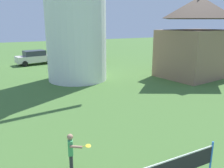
% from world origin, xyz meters
% --- Properties ---
extents(player_far, '(0.71, 0.67, 1.26)m').
position_xyz_m(player_far, '(-1.24, 4.59, 0.72)').
color(player_far, '#333338').
rests_on(player_far, ground_plane).
extents(parked_car_cream, '(4.24, 2.38, 1.56)m').
position_xyz_m(parked_car_cream, '(1.10, 25.49, 0.81)').
color(parked_car_cream, silver).
rests_on(parked_car_cream, ground_plane).
extents(parked_car_mustard, '(4.38, 2.04, 1.56)m').
position_xyz_m(parked_car_mustard, '(7.23, 24.94, 0.81)').
color(parked_car_mustard, '#999919').
rests_on(parked_car_mustard, ground_plane).
extents(chapel, '(6.90, 5.48, 7.60)m').
position_xyz_m(chapel, '(12.62, 12.84, 3.28)').
color(chapel, '#937056').
rests_on(chapel, ground_plane).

